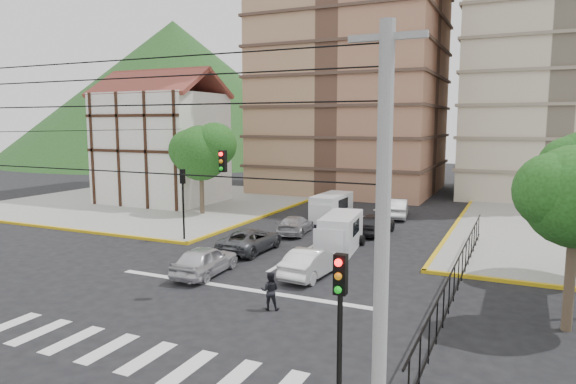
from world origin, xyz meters
The scene contains 21 objects.
ground centered at (0.00, 0.00, 0.00)m, with size 160.00×160.00×0.00m, color black.
sidewalk_nw centered at (-20.00, 20.00, 0.07)m, with size 26.00×26.00×0.15m, color gray.
crosswalk_stripes centered at (0.00, -6.00, 0.01)m, with size 12.00×2.40×0.01m, color silver.
stop_line centered at (0.00, 1.20, 0.01)m, with size 13.00×0.40×0.01m, color silver.
tudor_building centered at (-19.00, 20.00, 5.25)m, with size 10.80×8.05×12.23m.
distant_hill centered at (-55.00, 70.00, 14.00)m, with size 70.00×70.00×28.00m, color #1C4717.
park_fence centered at (9.00, 4.50, 0.00)m, with size 0.10×22.50×1.66m, color black, non-canonical shape.
tree_tudor centered at (-11.90, 16.01, 5.22)m, with size 5.39×4.40×7.43m.
traffic_light_se centered at (7.80, -7.80, 3.11)m, with size 0.28×0.22×4.40m.
traffic_light_nw centered at (-7.80, 7.80, 3.11)m, with size 0.28×0.22×4.40m.
traffic_light_hanging centered at (0.00, -2.04, 5.90)m, with size 18.00×9.12×0.92m.
utility_pole_se centered at (9.00, -9.00, 4.77)m, with size 1.40×0.28×9.00m.
van_right_lane centered at (1.80, 9.71, 1.01)m, with size 2.34×4.79×2.07m.
van_left_lane centered at (-1.60, 17.49, 1.01)m, with size 1.97×4.67×2.09m.
car_silver_front_left centered at (-2.56, 2.31, 0.73)m, with size 1.72×4.28×1.46m, color silver.
car_white_front_right centered at (2.28, 4.25, 0.71)m, with size 1.49×4.28×1.41m, color white.
car_grey_mid_left centered at (-2.79, 7.35, 0.67)m, with size 2.21×4.80×1.33m, color #55575D.
car_silver_rear_left centered at (-2.35, 12.70, 0.61)m, with size 1.71×4.19×1.22m, color #B1B0B5.
car_darkgrey_mid_right centered at (2.52, 14.80, 0.71)m, with size 1.68×4.18×1.42m, color #262729.
car_white_rear_right centered at (2.46, 21.44, 0.77)m, with size 1.63×4.68×1.54m, color white.
pedestrian_crosswalk centered at (2.44, -0.57, 0.77)m, with size 0.75×0.58×1.54m, color black.
Camera 1 is at (11.27, -18.08, 7.36)m, focal length 32.00 mm.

